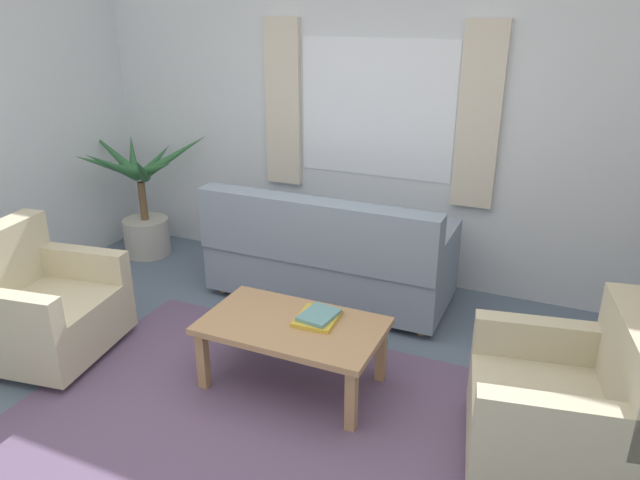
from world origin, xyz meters
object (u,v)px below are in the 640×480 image
object	(u,v)px
potted_plant	(142,206)
book_stack_on_table	(318,317)
armchair_left	(38,306)
armchair_right	(566,408)
coffee_table	(292,331)
couch	(327,258)

from	to	relation	value
potted_plant	book_stack_on_table	bearing A→B (deg)	-27.42
armchair_left	armchair_right	xyz separation A→B (m)	(3.30, 0.29, 0.00)
coffee_table	armchair_right	bearing A→B (deg)	-2.60
couch	armchair_left	size ratio (longest dim) A/B	1.99
couch	coffee_table	distance (m)	1.18
couch	armchair_right	distance (m)	2.21
armchair_left	coffee_table	size ratio (longest dim) A/B	0.87
couch	book_stack_on_table	size ratio (longest dim) A/B	6.33
armchair_left	armchair_right	bearing A→B (deg)	-93.82
book_stack_on_table	armchair_right	bearing A→B (deg)	-6.70
armchair_right	couch	bearing A→B (deg)	-134.22
coffee_table	book_stack_on_table	world-z (taller)	book_stack_on_table
armchair_left	armchair_right	world-z (taller)	same
book_stack_on_table	potted_plant	xyz separation A→B (m)	(-2.36, 1.22, 0.03)
couch	coffee_table	size ratio (longest dim) A/B	1.73
potted_plant	couch	bearing A→B (deg)	-4.83
armchair_right	coffee_table	xyz separation A→B (m)	(-1.57, 0.07, 0.03)
armchair_right	potted_plant	xyz separation A→B (m)	(-3.80, 1.39, 0.14)
armchair_right	book_stack_on_table	distance (m)	1.45
couch	coffee_table	world-z (taller)	couch
armchair_left	book_stack_on_table	xyz separation A→B (m)	(1.86, 0.46, 0.11)
coffee_table	book_stack_on_table	bearing A→B (deg)	37.45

